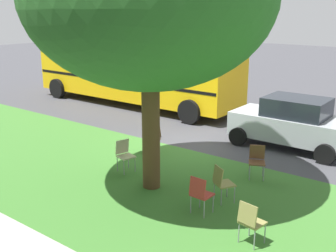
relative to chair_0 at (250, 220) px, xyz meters
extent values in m
plane|color=#424247|center=(4.14, -4.03, -0.52)|extent=(80.00, 80.00, 0.00)
cube|color=#3D752D|center=(4.14, -0.83, -0.52)|extent=(48.00, 6.00, 0.01)
cylinder|color=brown|center=(3.18, -0.93, 1.11)|extent=(0.44, 0.44, 3.25)
cube|color=olive|center=(-0.01, -0.07, -0.08)|extent=(0.48, 0.46, 0.04)
cube|color=olive|center=(0.02, 0.11, 0.16)|extent=(0.41, 0.15, 0.40)
cylinder|color=gray|center=(-0.22, -0.21, -0.31)|extent=(0.02, 0.02, 0.42)
cylinder|color=gray|center=(0.14, -0.27, -0.31)|extent=(0.02, 0.02, 0.42)
cylinder|color=gray|center=(-0.16, 0.13, -0.31)|extent=(0.02, 0.02, 0.42)
cylinder|color=gray|center=(0.19, 0.07, -0.31)|extent=(0.02, 0.02, 0.42)
cube|color=brown|center=(4.83, -2.97, -0.08)|extent=(0.52, 0.51, 0.04)
cube|color=brown|center=(4.78, -3.14, 0.16)|extent=(0.41, 0.21, 0.40)
cylinder|color=gray|center=(5.06, -2.86, -0.31)|extent=(0.02, 0.02, 0.42)
cylinder|color=gray|center=(4.72, -2.75, -0.31)|extent=(0.02, 0.02, 0.42)
cylinder|color=gray|center=(4.95, -3.19, -0.31)|extent=(0.02, 0.02, 0.42)
cylinder|color=gray|center=(4.61, -3.07, -0.31)|extent=(0.02, 0.02, 0.42)
cube|color=brown|center=(1.30, -3.01, -0.08)|extent=(0.56, 0.55, 0.04)
cube|color=brown|center=(1.38, -3.17, 0.16)|extent=(0.39, 0.26, 0.40)
cylinder|color=gray|center=(1.38, -2.78, -0.31)|extent=(0.02, 0.02, 0.42)
cylinder|color=gray|center=(1.06, -2.95, -0.31)|extent=(0.02, 0.02, 0.42)
cylinder|color=gray|center=(1.54, -3.08, -0.31)|extent=(0.02, 0.02, 0.42)
cylinder|color=gray|center=(1.22, -3.25, -0.31)|extent=(0.02, 0.02, 0.42)
cube|color=#B7332D|center=(1.41, -0.52, -0.08)|extent=(0.44, 0.42, 0.04)
cube|color=#B7332D|center=(1.41, -0.34, 0.16)|extent=(0.40, 0.11, 0.40)
cylinder|color=gray|center=(1.22, -0.68, -0.31)|extent=(0.02, 0.02, 0.42)
cylinder|color=gray|center=(1.58, -0.70, -0.31)|extent=(0.02, 0.02, 0.42)
cylinder|color=gray|center=(1.23, -0.34, -0.31)|extent=(0.02, 0.02, 0.42)
cylinder|color=gray|center=(1.59, -0.36, -0.31)|extent=(0.02, 0.02, 0.42)
cube|color=olive|center=(1.30, -1.31, -0.08)|extent=(0.57, 0.56, 0.04)
cube|color=olive|center=(1.40, -1.16, 0.16)|extent=(0.38, 0.29, 0.40)
cylinder|color=gray|center=(1.06, -1.36, -0.31)|extent=(0.02, 0.02, 0.42)
cylinder|color=gray|center=(1.36, -1.55, -0.31)|extent=(0.02, 0.02, 0.42)
cylinder|color=gray|center=(1.24, -1.07, -0.31)|extent=(0.02, 0.02, 0.42)
cylinder|color=gray|center=(1.54, -1.27, -0.31)|extent=(0.02, 0.02, 0.42)
cube|color=beige|center=(4.36, -1.27, -0.08)|extent=(0.50, 0.51, 0.04)
cube|color=beige|center=(4.54, -1.32, 0.16)|extent=(0.19, 0.41, 0.40)
cylinder|color=gray|center=(4.25, -1.06, -0.31)|extent=(0.02, 0.02, 0.42)
cylinder|color=gray|center=(4.15, -1.40, -0.31)|extent=(0.02, 0.02, 0.42)
cylinder|color=gray|center=(4.57, -1.14, -0.31)|extent=(0.02, 0.02, 0.42)
cylinder|color=gray|center=(4.48, -1.49, -0.31)|extent=(0.02, 0.02, 0.42)
cube|color=#ADB2B7|center=(1.59, -6.03, 0.16)|extent=(3.70, 1.64, 0.76)
cube|color=#1E232B|center=(1.44, -6.03, 0.81)|extent=(1.90, 1.44, 0.64)
cylinder|color=black|center=(2.99, -5.16, -0.22)|extent=(0.60, 0.18, 0.60)
cylinder|color=black|center=(2.99, -6.90, -0.22)|extent=(0.60, 0.18, 0.60)
cylinder|color=black|center=(0.19, -5.16, -0.22)|extent=(0.60, 0.18, 0.60)
cube|color=yellow|center=(9.74, -7.63, 1.11)|extent=(10.40, 2.44, 2.50)
cube|color=black|center=(9.74, -7.63, 0.76)|extent=(10.30, 2.46, 0.12)
cube|color=black|center=(9.74, -7.63, 2.01)|extent=(10.30, 2.46, 0.56)
cylinder|color=black|center=(13.74, -6.37, -0.04)|extent=(0.96, 0.28, 0.96)
cylinder|color=black|center=(13.74, -8.89, -0.04)|extent=(0.96, 0.28, 0.96)
cylinder|color=black|center=(5.74, -6.37, -0.04)|extent=(0.96, 0.28, 0.96)
cylinder|color=black|center=(5.74, -8.89, -0.04)|extent=(0.96, 0.28, 0.96)
camera|label=1|loc=(-2.97, 6.47, 3.83)|focal=44.04mm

